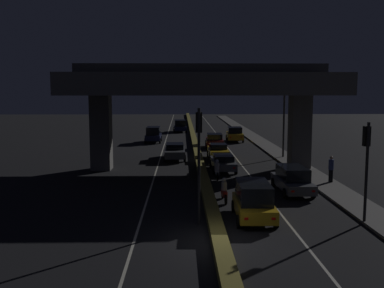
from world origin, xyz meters
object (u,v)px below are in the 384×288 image
car_grey_third (223,162)px  car_taxi_yellow_sixth (235,134)px  street_lamp (281,113)px  car_taxi_yellow_fourth (218,151)px  car_dark_blue_second_oncoming (153,134)px  motorcycle_white_filtering_mid (217,171)px  pedestrian_on_sidewalk (331,169)px  car_grey_lead_oncoming (175,151)px  car_dark_blue_third_oncoming (180,126)px  traffic_light_left_of_median (199,146)px  traffic_light_right_of_median (366,155)px  car_dark_red_fifth (215,140)px  car_taxi_yellow_lead (254,200)px  motorcycle_blue_filtering_far (210,154)px  car_grey_second (292,179)px  motorcycle_red_filtering_near (224,191)px

car_grey_third → car_taxi_yellow_sixth: bearing=-10.0°
street_lamp → car_taxi_yellow_sixth: bearing=101.0°
car_taxi_yellow_fourth → car_dark_blue_second_oncoming: car_dark_blue_second_oncoming is taller
motorcycle_white_filtering_mid → pedestrian_on_sidewalk: 7.84m
car_grey_lead_oncoming → car_dark_blue_third_oncoming: (0.37, 26.99, 0.21)m
traffic_light_left_of_median → traffic_light_right_of_median: size_ratio=1.14×
car_grey_lead_oncoming → car_taxi_yellow_sixth: bearing=152.3°
traffic_light_left_of_median → street_lamp: size_ratio=0.77×
car_dark_red_fifth → car_taxi_yellow_sixth: car_taxi_yellow_sixth is taller
car_dark_red_fifth → car_dark_blue_second_oncoming: car_dark_blue_second_oncoming is taller
traffic_light_right_of_median → car_taxi_yellow_lead: (-5.19, 0.75, -2.36)m
street_lamp → car_dark_red_fifth: street_lamp is taller
traffic_light_right_of_median → motorcycle_white_filtering_mid: size_ratio=2.47×
street_lamp → pedestrian_on_sidewalk: bearing=-85.6°
traffic_light_left_of_median → car_dark_red_fifth: 28.79m
motorcycle_blue_filtering_far → car_dark_blue_third_oncoming: bearing=3.7°
car_grey_second → pedestrian_on_sidewalk: bearing=-53.4°
pedestrian_on_sidewalk → car_grey_third: bearing=143.4°
car_grey_lead_oncoming → motorcycle_red_filtering_near: car_grey_lead_oncoming is taller
traffic_light_left_of_median → car_grey_lead_oncoming: traffic_light_left_of_median is taller
car_grey_lead_oncoming → car_dark_blue_second_oncoming: (-2.81, 13.35, 0.26)m
car_grey_second → car_dark_blue_third_oncoming: car_dark_blue_third_oncoming is taller
street_lamp → car_dark_blue_second_oncoming: size_ratio=1.81×
traffic_light_right_of_median → street_lamp: size_ratio=0.68×
traffic_light_right_of_median → street_lamp: 20.73m
car_dark_red_fifth → car_grey_lead_oncoming: car_dark_red_fifth is taller
street_lamp → car_dark_red_fifth: size_ratio=1.76×
car_taxi_yellow_lead → car_grey_second: size_ratio=0.88×
traffic_light_right_of_median → car_dark_blue_second_oncoming: bearing=109.9°
street_lamp → car_dark_blue_second_oncoming: street_lamp is taller
pedestrian_on_sidewalk → motorcycle_red_filtering_near: bearing=-148.7°
traffic_light_right_of_median → car_grey_lead_oncoming: bearing=114.7°
car_grey_lead_oncoming → pedestrian_on_sidewalk: 15.62m
traffic_light_right_of_median → car_grey_third: size_ratio=1.04×
car_taxi_yellow_lead → car_dark_red_fifth: 27.75m
traffic_light_left_of_median → car_taxi_yellow_sixth: traffic_light_left_of_median is taller
car_dark_blue_third_oncoming → motorcycle_white_filtering_mid: size_ratio=2.04×
car_grey_lead_oncoming → car_dark_blue_third_oncoming: car_dark_blue_third_oncoming is taller
car_taxi_yellow_fourth → car_taxi_yellow_lead: bearing=-179.9°
car_dark_red_fifth → motorcycle_blue_filtering_far: car_dark_red_fifth is taller
car_dark_blue_third_oncoming → motorcycle_white_filtering_mid: (2.79, -36.40, -0.36)m
traffic_light_left_of_median → car_grey_second: traffic_light_left_of_median is taller
street_lamp → pedestrian_on_sidewalk: 12.17m
car_taxi_yellow_lead → car_dark_red_fifth: size_ratio=1.03×
car_grey_lead_oncoming → motorcycle_blue_filtering_far: (3.20, -0.75, -0.14)m
car_taxi_yellow_lead → motorcycle_white_filtering_mid: (-1.00, 10.18, -0.36)m
car_taxi_yellow_sixth → car_dark_blue_second_oncoming: 10.04m
car_dark_red_fifth → car_taxi_yellow_lead: bearing=-178.0°
traffic_light_right_of_median → car_grey_second: size_ratio=1.02×
car_grey_third → motorcycle_blue_filtering_far: 5.51m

